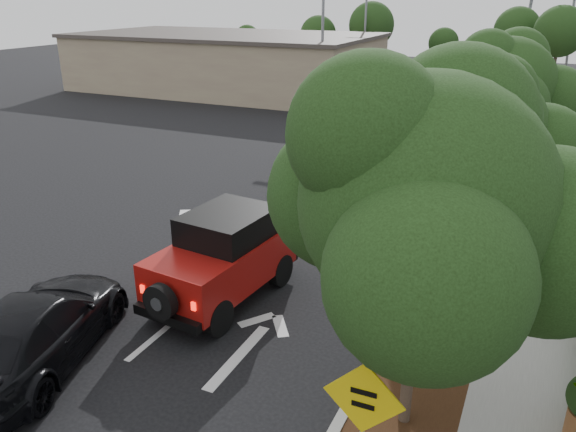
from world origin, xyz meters
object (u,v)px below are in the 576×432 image
Objects in this scene: red_jeep at (227,255)px; black_suv_oncoming at (36,329)px; speed_hump_sign at (363,416)px; silver_suv_ahead at (387,174)px.

red_jeep reaches higher than black_suv_oncoming.
black_suv_oncoming is 7.11m from speed_hump_sign.
silver_suv_ahead is 14.05m from speed_hump_sign.
silver_suv_ahead is at bearing -122.03° from black_suv_oncoming.
red_jeep is 9.13m from silver_suv_ahead.
black_suv_oncoming is at bearing -112.79° from red_jeep.
black_suv_oncoming is (-3.62, -12.94, -0.03)m from silver_suv_ahead.
silver_suv_ahead reaches higher than black_suv_oncoming.
black_suv_oncoming is (-2.13, -3.94, -0.37)m from red_jeep.
silver_suv_ahead is at bearing 86.30° from red_jeep.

